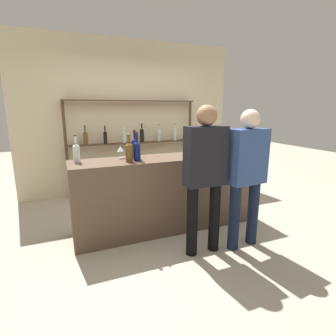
% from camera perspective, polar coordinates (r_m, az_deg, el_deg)
% --- Properties ---
extents(ground_plane, '(16.00, 16.00, 0.00)m').
position_cam_1_polar(ground_plane, '(3.70, 0.00, -12.59)').
color(ground_plane, '#B2A893').
extents(bar_counter, '(2.47, 0.57, 0.97)m').
position_cam_1_polar(bar_counter, '(3.51, 0.00, -5.42)').
color(bar_counter, brown).
rests_on(bar_counter, ground_plane).
extents(back_wall, '(4.07, 0.12, 2.80)m').
position_cam_1_polar(back_wall, '(5.13, -8.24, 10.68)').
color(back_wall, beige).
rests_on(back_wall, ground_plane).
extents(back_shelf, '(2.42, 0.18, 1.73)m').
position_cam_1_polar(back_shelf, '(4.97, -7.68, 7.84)').
color(back_shelf, '#4C3828').
rests_on(back_shelf, ground_plane).
extents(counter_bottle_0, '(0.09, 0.09, 0.33)m').
position_cam_1_polar(counter_bottle_0, '(3.09, -8.48, 3.63)').
color(counter_bottle_0, brown).
rests_on(counter_bottle_0, bar_counter).
extents(counter_bottle_1, '(0.07, 0.07, 0.35)m').
position_cam_1_polar(counter_bottle_1, '(3.80, 10.78, 5.47)').
color(counter_bottle_1, silver).
rests_on(counter_bottle_1, bar_counter).
extents(counter_bottle_2, '(0.09, 0.09, 0.35)m').
position_cam_1_polar(counter_bottle_2, '(3.15, -6.80, 3.94)').
color(counter_bottle_2, '#0F1956').
rests_on(counter_bottle_2, bar_counter).
extents(counter_bottle_3, '(0.08, 0.08, 0.32)m').
position_cam_1_polar(counter_bottle_3, '(3.22, -19.32, 3.31)').
color(counter_bottle_3, silver).
rests_on(counter_bottle_3, bar_counter).
extents(counter_bottle_4, '(0.08, 0.08, 0.36)m').
position_cam_1_polar(counter_bottle_4, '(3.32, -7.23, 4.49)').
color(counter_bottle_4, '#0F1956').
rests_on(counter_bottle_4, bar_counter).
extents(wine_glass, '(0.09, 0.09, 0.15)m').
position_cam_1_polar(wine_glass, '(3.35, -10.30, 4.05)').
color(wine_glass, silver).
rests_on(wine_glass, bar_counter).
extents(cork_jar, '(0.11, 0.11, 0.16)m').
position_cam_1_polar(cork_jar, '(3.46, 4.44, 3.92)').
color(cork_jar, silver).
rests_on(cork_jar, bar_counter).
extents(customer_right, '(0.47, 0.24, 1.58)m').
position_cam_1_polar(customer_right, '(3.04, 16.78, -0.40)').
color(customer_right, '#121C33').
rests_on(customer_right, ground_plane).
extents(customer_center, '(0.44, 0.21, 1.63)m').
position_cam_1_polar(customer_center, '(2.79, 8.06, -0.41)').
color(customer_center, black).
rests_on(customer_center, ground_plane).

